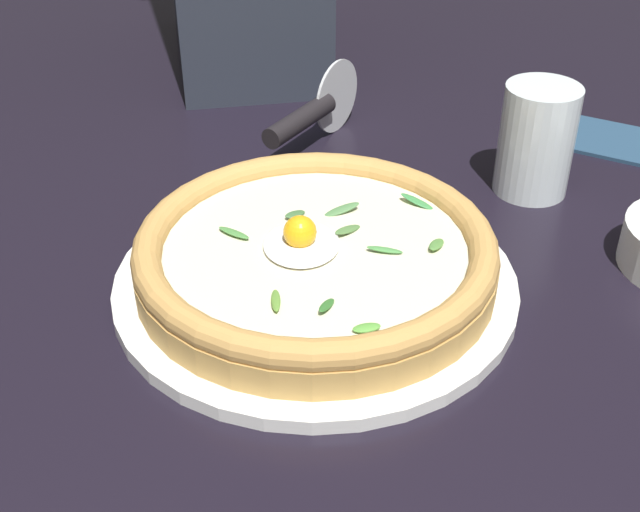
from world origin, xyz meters
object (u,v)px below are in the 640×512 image
pizza (320,254)px  drinking_glass (539,148)px  folded_napkin (596,135)px  pizza_cutter (315,113)px

pizza → drinking_glass: 0.27m
pizza → folded_napkin: pizza is taller
pizza → drinking_glass: size_ratio=2.70×
pizza_cutter → folded_napkin: 0.31m
pizza_cutter → drinking_glass: (0.09, 0.22, 0.01)m
folded_napkin → pizza: bearing=-47.0°
folded_napkin → pizza_cutter: bearing=-85.2°
drinking_glass → folded_napkin: 0.15m
pizza → pizza_cutter: size_ratio=1.99×
pizza_cutter → folded_napkin: bearing=94.8°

